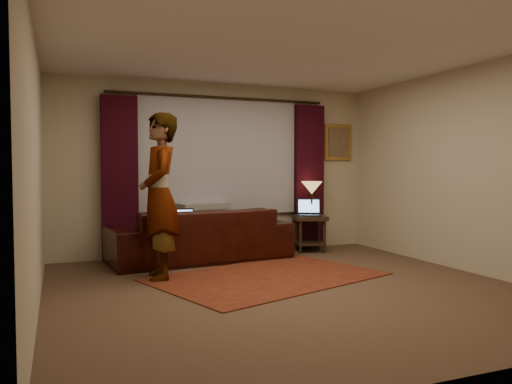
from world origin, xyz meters
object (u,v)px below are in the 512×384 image
end_table (310,233)px  laptop_table (309,207)px  tiffany_lamp (312,198)px  person (160,196)px  laptop_sofa (182,218)px  sofa (201,225)px

end_table → laptop_table: laptop_table is taller
tiffany_lamp → laptop_table: 0.20m
laptop_table → person: 2.75m
tiffany_lamp → end_table: bearing=-133.1°
laptop_sofa → end_table: (2.11, 0.26, -0.35)m
tiffany_lamp → person: (-2.64, -1.15, 0.15)m
sofa → person: (-0.76, -0.96, 0.47)m
person → laptop_table: bearing=117.0°
end_table → laptop_table: size_ratio=1.41×
end_table → laptop_sofa: bearing=-172.9°
laptop_sofa → tiffany_lamp: size_ratio=0.66×
end_table → person: size_ratio=0.29×
sofa → laptop_table: (1.77, 0.08, 0.19)m
sofa → person: person is taller
person → sofa: bearing=146.4°
sofa → laptop_table: size_ratio=6.30×
tiffany_lamp → person: 2.88m
laptop_sofa → tiffany_lamp: 2.22m
laptop_table → person: (-2.53, -1.04, 0.28)m
tiffany_lamp → person: person is taller
end_table → tiffany_lamp: bearing=46.9°
laptop_table → tiffany_lamp: bearing=70.2°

